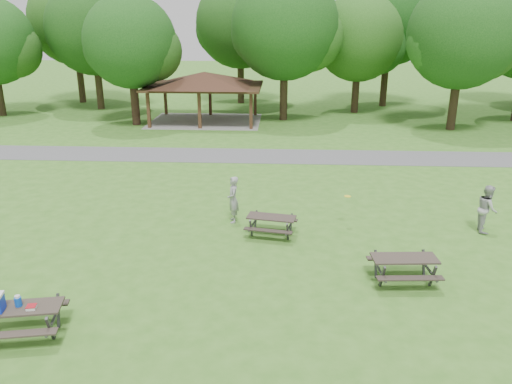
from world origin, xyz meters
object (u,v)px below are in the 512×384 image
object	(u,v)px
picnic_table_near	(12,310)
frisbee_catcher	(487,209)
picnic_table_middle	(271,221)
frisbee_thrower	(233,200)

from	to	relation	value
picnic_table_near	frisbee_catcher	world-z (taller)	frisbee_catcher
picnic_table_middle	frisbee_thrower	distance (m)	1.98
picnic_table_middle	frisbee_thrower	bearing A→B (deg)	141.49
frisbee_catcher	frisbee_thrower	bearing A→B (deg)	98.18
frisbee_thrower	frisbee_catcher	size ratio (longest dim) A/B	1.02
picnic_table_near	frisbee_catcher	xyz separation A→B (m)	(14.27, 7.40, 0.12)
picnic_table_near	frisbee_thrower	size ratio (longest dim) A/B	1.21
picnic_table_near	frisbee_thrower	world-z (taller)	frisbee_thrower
picnic_table_middle	frisbee_catcher	size ratio (longest dim) A/B	1.10
frisbee_thrower	frisbee_catcher	xyz separation A→B (m)	(9.53, -0.39, -0.02)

